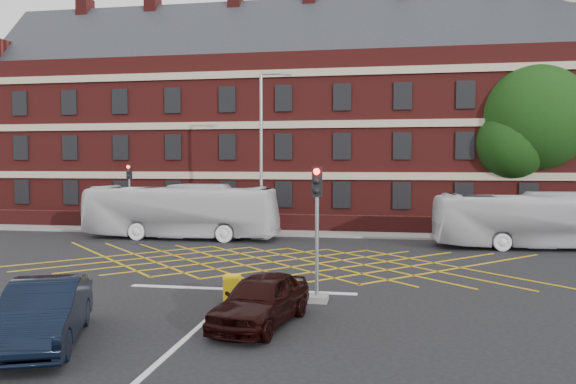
% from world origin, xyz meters
% --- Properties ---
extents(ground, '(120.00, 120.00, 0.00)m').
position_xyz_m(ground, '(0.00, 0.00, 0.00)').
color(ground, black).
rests_on(ground, ground).
extents(victorian_building, '(51.00, 12.17, 20.40)m').
position_xyz_m(victorian_building, '(0.25, 22.00, 7.84)').
color(victorian_building, '#561816').
rests_on(victorian_building, ground).
extents(boundary_wall, '(56.00, 0.50, 1.10)m').
position_xyz_m(boundary_wall, '(0.00, 13.00, 0.55)').
color(boundary_wall, '#491313').
rests_on(boundary_wall, ground).
extents(far_pavement, '(60.00, 3.00, 0.12)m').
position_xyz_m(far_pavement, '(0.00, 12.00, 0.06)').
color(far_pavement, slate).
rests_on(far_pavement, ground).
extents(box_junction_hatching, '(8.22, 8.22, 0.02)m').
position_xyz_m(box_junction_hatching, '(0.00, 2.00, 0.01)').
color(box_junction_hatching, '#CC990C').
rests_on(box_junction_hatching, ground).
extents(stop_line, '(8.00, 0.30, 0.02)m').
position_xyz_m(stop_line, '(0.00, -3.50, 0.01)').
color(stop_line, silver).
rests_on(stop_line, ground).
extents(centre_line, '(0.15, 14.00, 0.02)m').
position_xyz_m(centre_line, '(0.00, -10.00, 0.01)').
color(centre_line, silver).
rests_on(centre_line, ground).
extents(bus_left, '(11.33, 2.81, 3.14)m').
position_xyz_m(bus_left, '(-6.76, 8.71, 1.57)').
color(bus_left, silver).
rests_on(bus_left, ground).
extents(bus_right, '(10.50, 3.14, 2.89)m').
position_xyz_m(bus_right, '(12.57, 8.15, 1.44)').
color(bus_right, silver).
rests_on(bus_right, ground).
extents(car_navy, '(3.22, 4.94, 1.54)m').
position_xyz_m(car_navy, '(-3.22, -9.96, 0.77)').
color(car_navy, black).
rests_on(car_navy, ground).
extents(car_maroon, '(2.43, 4.36, 1.40)m').
position_xyz_m(car_maroon, '(1.59, -7.48, 0.70)').
color(car_maroon, black).
rests_on(car_maroon, ground).
extents(deciduous_tree, '(7.56, 7.29, 10.95)m').
position_xyz_m(deciduous_tree, '(14.44, 17.28, 6.78)').
color(deciduous_tree, black).
rests_on(deciduous_tree, ground).
extents(traffic_light_near, '(0.70, 0.70, 4.27)m').
position_xyz_m(traffic_light_near, '(2.77, -4.67, 1.76)').
color(traffic_light_near, slate).
rests_on(traffic_light_near, ground).
extents(traffic_light_far, '(0.70, 0.70, 4.27)m').
position_xyz_m(traffic_light_far, '(-11.48, 11.98, 1.76)').
color(traffic_light_far, slate).
rests_on(traffic_light_far, ground).
extents(street_lamp, '(2.25, 1.00, 9.52)m').
position_xyz_m(street_lamp, '(-2.10, 9.51, 3.32)').
color(street_lamp, slate).
rests_on(street_lamp, ground).
extents(direction_signs, '(1.10, 0.16, 2.20)m').
position_xyz_m(direction_signs, '(-12.77, 10.68, 1.38)').
color(direction_signs, gray).
rests_on(direction_signs, ground).
extents(utility_cabinet, '(0.49, 0.42, 0.82)m').
position_xyz_m(utility_cabinet, '(0.09, -4.97, 0.41)').
color(utility_cabinet, '#E2B50D').
rests_on(utility_cabinet, ground).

